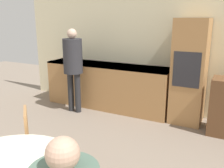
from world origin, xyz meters
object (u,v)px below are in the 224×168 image
oven_unit (189,72)px  chair_far_left (19,144)px  person_standing (73,62)px  bowl_near (1,168)px

oven_unit → chair_far_left: 3.06m
person_standing → bowl_near: (1.39, -2.86, -0.26)m
chair_far_left → bowl_near: (0.58, -0.68, 0.26)m
oven_unit → chair_far_left: (-1.32, -2.72, -0.43)m
oven_unit → bowl_near: size_ratio=12.56×
bowl_near → oven_unit: bearing=77.7°
chair_far_left → person_standing: size_ratio=0.53×
person_standing → chair_far_left: bearing=-69.5°
person_standing → bowl_near: bearing=-64.0°
oven_unit → person_standing: 2.21m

